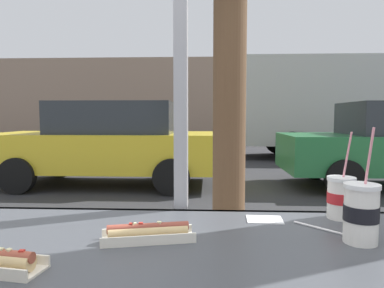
% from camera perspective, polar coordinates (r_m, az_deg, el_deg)
% --- Properties ---
extents(ground_plane, '(60.00, 60.00, 0.00)m').
position_cam_1_polar(ground_plane, '(9.37, 2.06, -3.81)').
color(ground_plane, '#2D2D30').
extents(sidewalk_strip, '(16.00, 2.80, 0.12)m').
position_cam_1_polar(sidewalk_strip, '(3.15, 0.59, -19.87)').
color(sidewalk_strip, gray).
rests_on(sidewalk_strip, ground).
extents(building_facade_far, '(28.00, 1.20, 4.67)m').
position_cam_1_polar(building_facade_far, '(20.44, 2.45, 7.28)').
color(building_facade_far, gray).
rests_on(building_facade_far, ground).
extents(soda_cup_left, '(0.10, 0.10, 0.30)m').
position_cam_1_polar(soda_cup_left, '(1.33, 23.08, -7.93)').
color(soda_cup_left, silver).
rests_on(soda_cup_left, window_counter).
extents(soda_cup_right, '(0.10, 0.10, 0.33)m').
position_cam_1_polar(soda_cup_right, '(1.10, 25.82, -9.99)').
color(soda_cup_right, silver).
rests_on(soda_cup_right, window_counter).
extents(hotdog_tray_far, '(0.28, 0.14, 0.05)m').
position_cam_1_polar(hotdog_tray_far, '(1.04, -7.12, -14.12)').
color(hotdog_tray_far, silver).
rests_on(hotdog_tray_far, window_counter).
extents(loose_straw, '(0.14, 0.14, 0.01)m').
position_cam_1_polar(loose_straw, '(1.20, 20.27, -12.79)').
color(loose_straw, white).
rests_on(loose_straw, window_counter).
extents(napkin_wrapper, '(0.12, 0.10, 0.00)m').
position_cam_1_polar(napkin_wrapper, '(1.25, 11.71, -11.95)').
color(napkin_wrapper, white).
rests_on(napkin_wrapper, window_counter).
extents(parked_car_yellow, '(4.38, 1.94, 1.64)m').
position_cam_1_polar(parked_car_yellow, '(7.08, -13.26, 0.21)').
color(parked_car_yellow, gold).
rests_on(parked_car_yellow, ground).
extents(box_truck, '(7.34, 2.44, 3.19)m').
position_cam_1_polar(box_truck, '(12.45, 22.84, 5.85)').
color(box_truck, beige).
rests_on(box_truck, ground).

